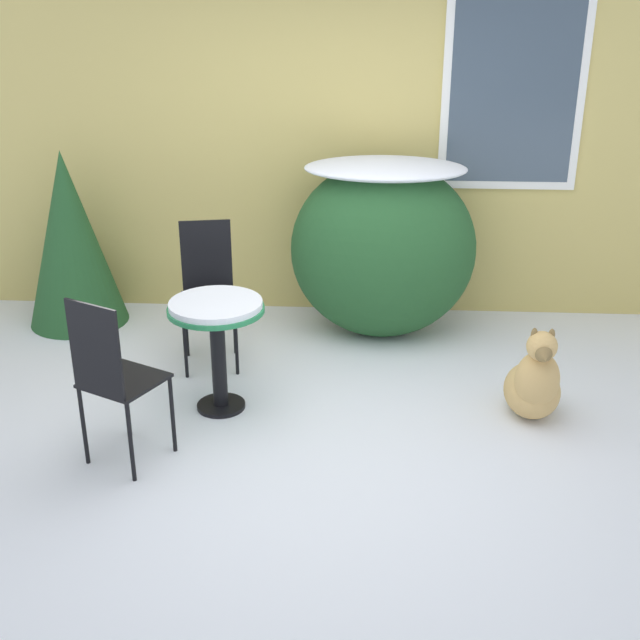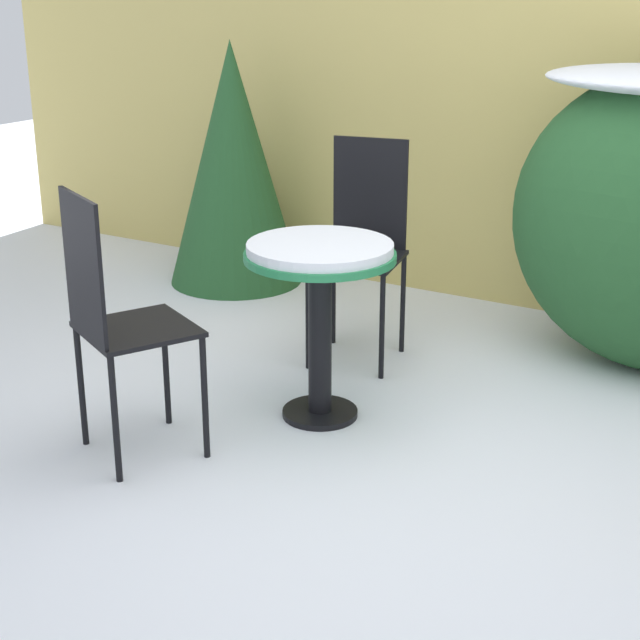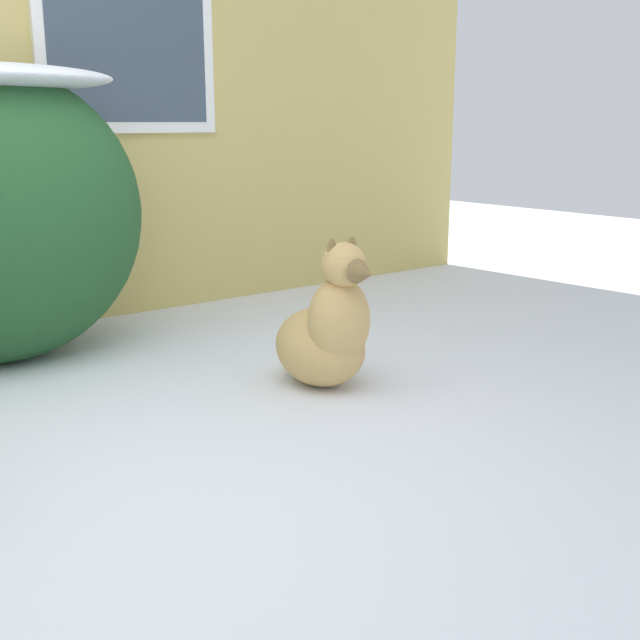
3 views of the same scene
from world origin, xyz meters
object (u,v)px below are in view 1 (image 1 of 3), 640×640
(patio_chair_near_table, at_px, (208,287))
(patio_table, at_px, (217,324))
(patio_chair_far_side, at_px, (113,375))
(dog, at_px, (534,384))

(patio_chair_near_table, bearing_deg, patio_table, -86.00)
(patio_table, distance_m, patio_chair_near_table, 0.71)
(patio_table, bearing_deg, patio_chair_far_side, -123.42)
(patio_chair_near_table, height_order, dog, patio_chair_near_table)
(patio_table, height_order, patio_chair_far_side, patio_chair_far_side)
(patio_chair_far_side, bearing_deg, patio_table, -96.82)
(patio_table, xyz_separation_m, patio_chair_near_table, (-0.19, 0.69, -0.02))
(dog, bearing_deg, patio_chair_far_side, -161.42)
(patio_chair_near_table, bearing_deg, dog, -29.26)
(patio_table, relative_size, patio_chair_near_table, 0.72)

